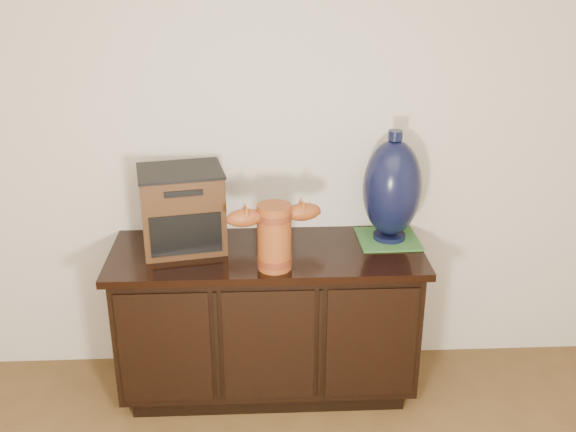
{
  "coord_description": "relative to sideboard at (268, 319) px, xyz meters",
  "views": [
    {
      "loc": [
        -0.03,
        -0.61,
        2.1
      ],
      "look_at": [
        0.1,
        2.18,
        0.95
      ],
      "focal_mm": 42.0,
      "sensor_mm": 36.0,
      "label": 1
    }
  ],
  "objects": [
    {
      "name": "spray_can",
      "position": [
        -0.25,
        0.15,
        0.46
      ],
      "size": [
        0.06,
        0.06,
        0.19
      ],
      "color": "#611E10",
      "rests_on": "sideboard"
    },
    {
      "name": "sideboard",
      "position": [
        0.0,
        0.0,
        0.0
      ],
      "size": [
        1.46,
        0.56,
        0.75
      ],
      "color": "black",
      "rests_on": "ground"
    },
    {
      "name": "terracotta_vessel",
      "position": [
        0.03,
        -0.17,
        0.54
      ],
      "size": [
        0.42,
        0.18,
        0.3
      ],
      "rotation": [
        0.0,
        0.0,
        0.22
      ],
      "color": "#94461B",
      "rests_on": "sideboard"
    },
    {
      "name": "green_mat",
      "position": [
        0.59,
        0.1,
        0.37
      ],
      "size": [
        0.29,
        0.29,
        0.01
      ],
      "primitive_type": "cube",
      "rotation": [
        0.0,
        0.0,
        0.03
      ],
      "color": "#356B30",
      "rests_on": "sideboard"
    },
    {
      "name": "lamp_base",
      "position": [
        0.59,
        0.1,
        0.63
      ],
      "size": [
        0.28,
        0.28,
        0.53
      ],
      "rotation": [
        0.0,
        0.0,
        0.03
      ],
      "color": "black",
      "rests_on": "green_mat"
    },
    {
      "name": "tv_radio",
      "position": [
        -0.39,
        0.07,
        0.56
      ],
      "size": [
        0.43,
        0.37,
        0.38
      ],
      "rotation": [
        0.0,
        0.0,
        0.19
      ],
      "color": "#402410",
      "rests_on": "sideboard"
    }
  ]
}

